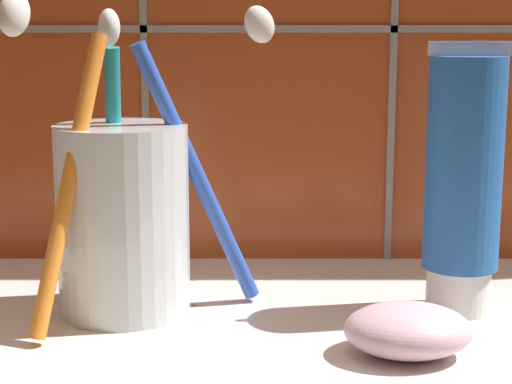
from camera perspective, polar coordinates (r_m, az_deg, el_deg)
sink_counter at (r=47.29cm, az=9.30°, el=-10.82°), size 68.27×33.15×2.00cm
toothbrush_cup at (r=49.78cm, az=-9.08°, el=-1.42°), size 14.37×11.44×18.35cm
toothpaste_tube at (r=50.26cm, az=13.40°, el=0.76°), size 4.58×4.36×15.63cm
soap_bar at (r=44.51cm, az=9.53°, el=-9.04°), size 6.52×5.21×2.66cm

